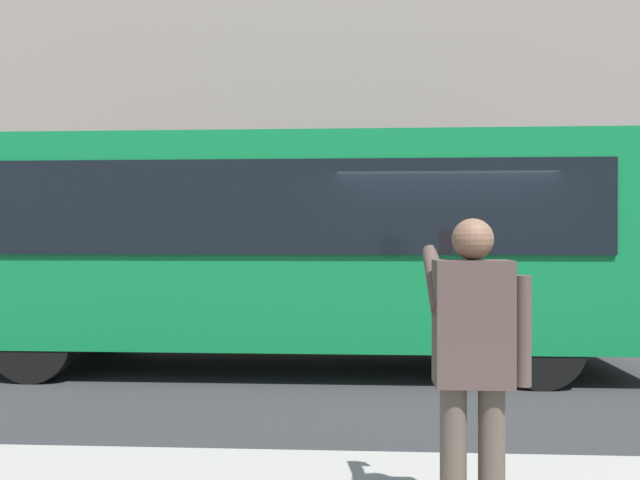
# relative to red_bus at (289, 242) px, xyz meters

# --- Properties ---
(ground_plane) EXTENTS (60.00, 60.00, 0.00)m
(ground_plane) POSITION_rel_red_bus_xyz_m (-1.94, 0.30, -1.68)
(ground_plane) COLOR #2B2B2D
(building_facade_far) EXTENTS (28.00, 1.55, 12.00)m
(building_facade_far) POSITION_rel_red_bus_xyz_m (-1.95, -6.50, 4.30)
(building_facade_far) COLOR gray
(building_facade_far) RESTS_ON ground_plane
(red_bus) EXTENTS (9.05, 2.54, 3.08)m
(red_bus) POSITION_rel_red_bus_xyz_m (0.00, 0.00, 0.00)
(red_bus) COLOR #0F7238
(red_bus) RESTS_ON ground_plane
(pedestrian_photographer) EXTENTS (0.53, 0.52, 1.70)m
(pedestrian_photographer) POSITION_rel_red_bus_xyz_m (-1.52, 5.17, -0.54)
(pedestrian_photographer) COLOR #4C4238
(pedestrian_photographer) RESTS_ON sidewalk_curb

